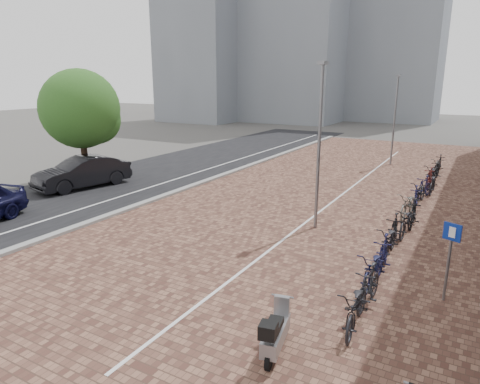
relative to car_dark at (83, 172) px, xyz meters
name	(u,v)px	position (x,y,z in m)	size (l,w,h in m)	color
ground	(131,286)	(10.05, -7.04, -0.81)	(140.00, 140.00, 0.00)	#474442
plaza_brick	(337,196)	(12.05, 4.96, -0.80)	(14.50, 42.00, 0.04)	brown
street_asphalt	(161,172)	(1.05, 4.96, -0.80)	(8.00, 50.00, 0.03)	black
curb	(214,178)	(4.95, 4.96, -0.74)	(0.35, 42.00, 0.14)	gray
lane_line	(187,175)	(3.05, 4.96, -0.79)	(0.12, 44.00, 0.00)	white
parking_line	(341,196)	(12.25, 4.96, -0.77)	(0.10, 30.00, 0.00)	white
bg_towers	(307,13)	(-4.29, 41.90, 13.16)	(33.00, 23.00, 32.00)	gray
car_dark	(83,172)	(0.00, 0.00, 0.00)	(1.71, 4.90, 1.62)	black
scooter_front	(276,331)	(14.74, -7.78, -0.28)	(0.48, 1.54, 1.06)	gray
parking_sign	(450,251)	(17.55, -3.70, 0.57)	(0.42, 0.21, 2.10)	slate
lamp_near	(319,149)	(12.76, 0.00, 2.21)	(0.12, 0.12, 6.04)	slate
lamp_far	(394,122)	(12.76, 14.35, 2.05)	(0.12, 0.12, 5.71)	slate
street_tree	(83,111)	(-0.72, 1.03, 3.05)	(4.17, 4.17, 6.07)	#382619
bike_row	(415,203)	(15.80, 3.61, -0.29)	(1.23, 21.45, 1.05)	black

